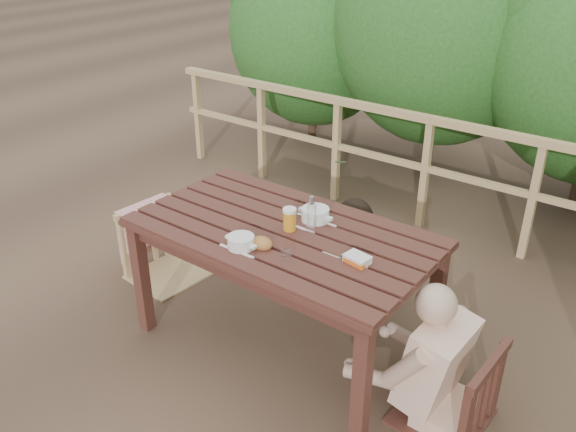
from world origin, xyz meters
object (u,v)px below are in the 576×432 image
Objects in this scene: chair_right at (451,348)px; bottle at (311,215)px; diner_right at (462,321)px; soup_near at (241,243)px; table at (283,289)px; chair_far at (368,238)px; tumbler at (286,257)px; chair_left at (162,217)px; soup_far at (315,216)px; butter_tub at (357,260)px; bread_roll at (262,243)px; beer_glass at (290,220)px; woman at (371,219)px.

bottle is (-0.95, 0.08, 0.45)m from chair_right.
diner_right is 5.25× the size of soup_near.
table is 0.81m from chair_far.
bottle reaches higher than tumbler.
chair_left is at bearing 179.95° from bottle.
soup_near is (-1.15, -0.32, 0.38)m from chair_right.
table is 1.82× the size of chair_right.
diner_right is 1.24m from soup_near.
chair_left is at bearing 90.51° from diner_right.
soup_near is (-1.18, -0.32, 0.19)m from diner_right.
soup_near is (1.12, -0.40, 0.35)m from chair_left.
soup_near reaches higher than table.
chair_left is 1.38m from bottle.
soup_far is 1.22× the size of bottle.
tumbler is 0.38m from butter_tub.
soup_far is 2.20× the size of bread_roll.
soup_far is at bearing -78.99° from chair_far.
soup_near is at bearing -84.30° from chair_far.
soup_near is at bearing 107.60° from diner_right.
soup_far is (-0.05, -0.60, 0.41)m from chair_far.
diner_right is 8.71× the size of beer_glass.
bread_roll reaches higher than butter_tub.
beer_glass is at bearing -145.65° from bottle.
soup_near is at bearing 95.87° from woman.
soup_far is 2.10× the size of butter_tub.
woman is at bearing 90.33° from bottle.
chair_right is 3.80× the size of soup_near.
table is at bearing 92.84° from diner_right.
beer_glass is at bearing 89.23° from bread_roll.
tumbler is (0.19, -0.03, -0.00)m from bread_roll.
beer_glass reaches higher than tumbler.
bottle is at bearing 103.21° from tumbler.
chair_left is at bearing 176.58° from beer_glass.
soup_near is at bearing -140.70° from bread_roll.
diner_right is (2.30, -0.08, 0.16)m from chair_left.
tumbler is at bearing 110.14° from woman.
tumbler is at bearing -49.64° from table.
table is 0.56m from tumbler.
diner_right reaches higher than chair_right.
woman is 7.79× the size of beer_glass.
soup_near is at bearing -148.75° from butter_tub.
beer_glass is at bearing -87.89° from chair_right.
woman is 17.49× the size of tumbler.
chair_far is 0.77× the size of woman.
diner_right is 10.38× the size of bread_roll.
chair_right is at bearing -87.64° from chair_left.
tumbler is at bearing 109.30° from diner_right.
chair_far is 3.23× the size of soup_far.
beer_glass is (-0.05, -0.19, 0.03)m from soup_far.
beer_glass is 0.13m from bottle.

